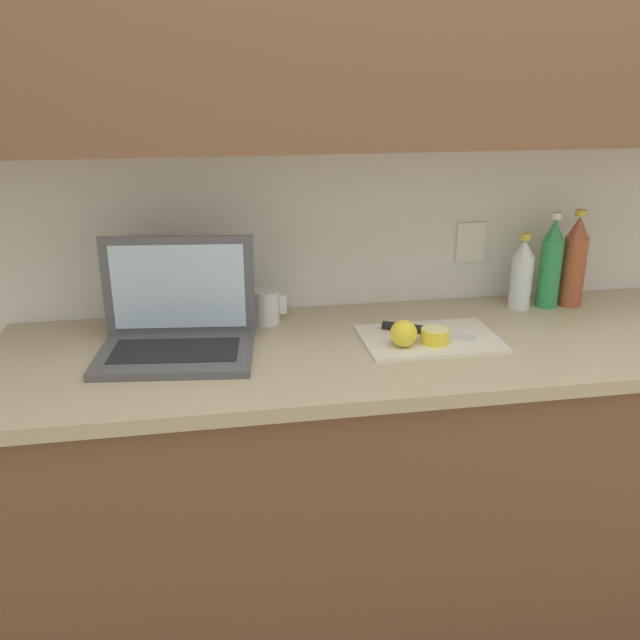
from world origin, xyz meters
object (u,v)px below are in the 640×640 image
cutting_board (430,339)px  lemon_half_cut (435,336)px  bottle_water_clear (522,275)px  measuring_cup (266,307)px  lemon_whole_beside (404,333)px  bottle_oil_tall (551,264)px  knife (413,329)px  bottle_green_soda (574,262)px  laptop (177,326)px

cutting_board → lemon_half_cut: (-0.00, -0.04, 0.02)m
cutting_board → bottle_water_clear: bearing=30.7°
lemon_half_cut → measuring_cup: 0.48m
lemon_whole_beside → bottle_oil_tall: (0.52, 0.25, 0.09)m
knife → bottle_oil_tall: 0.51m
lemon_whole_beside → bottle_green_soda: bottle_green_soda is taller
laptop → lemon_whole_beside: bearing=-2.6°
bottle_water_clear → measuring_cup: bearing=179.9°
lemon_half_cut → bottle_water_clear: bearing=35.0°
knife → lemon_whole_beside: (-0.05, -0.09, 0.03)m
measuring_cup → lemon_half_cut: bearing=-30.5°
laptop → measuring_cup: size_ratio=4.15×
lemon_half_cut → bottle_water_clear: 0.43m
knife → cutting_board: bearing=-24.3°
knife → measuring_cup: (-0.38, 0.16, 0.03)m
knife → lemon_whole_beside: 0.11m
lemon_half_cut → bottle_green_soda: bearing=25.4°
cutting_board → knife: size_ratio=1.53×
bottle_water_clear → bottle_oil_tall: bearing=-0.0°
knife → bottle_green_soda: size_ratio=0.81×
knife → measuring_cup: bearing=-174.4°
laptop → cutting_board: laptop is taller
bottle_green_soda → bottle_water_clear: (-0.16, 0.00, -0.03)m
lemon_whole_beside → bottle_water_clear: size_ratio=0.31×
lemon_half_cut → bottle_water_clear: size_ratio=0.33×
lemon_whole_beside → laptop: bearing=170.8°
bottle_oil_tall → bottle_water_clear: size_ratio=1.26×
bottle_water_clear → cutting_board: bearing=-149.3°
laptop → lemon_half_cut: (0.65, -0.08, -0.04)m
lemon_whole_beside → bottle_oil_tall: bearing=25.7°
lemon_half_cut → bottle_water_clear: (0.35, 0.24, 0.08)m
lemon_half_cut → knife: bearing=112.6°
lemon_whole_beside → bottle_water_clear: 0.50m
knife → lemon_half_cut: bearing=-38.8°
cutting_board → bottle_water_clear: 0.41m
cutting_board → measuring_cup: (-0.41, 0.21, 0.04)m
cutting_board → bottle_water_clear: bottle_water_clear is taller
bottle_oil_tall → measuring_cup: bottle_oil_tall is taller
bottle_water_clear → bottle_green_soda: bearing=-0.0°
lemon_whole_beside → bottle_water_clear: bearing=30.1°
cutting_board → bottle_oil_tall: 0.50m
bottle_green_soda → bottle_water_clear: bearing=180.0°
cutting_board → lemon_whole_beside: bearing=-152.1°
measuring_cup → bottle_oil_tall: bearing=-0.1°
bottle_green_soda → bottle_oil_tall: bottle_green_soda is taller
lemon_whole_beside → measuring_cup: (-0.33, 0.25, 0.00)m
bottle_oil_tall → measuring_cup: (-0.85, 0.00, -0.08)m
knife → bottle_green_soda: bottle_green_soda is taller
cutting_board → lemon_whole_beside: 0.11m
lemon_whole_beside → cutting_board: bearing=27.9°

